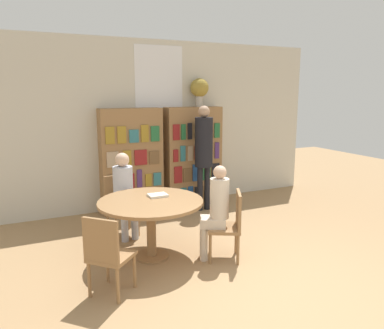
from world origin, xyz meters
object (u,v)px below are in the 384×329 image
(flower_vase, at_px, (199,89))
(librarian_standing, at_px, (204,147))
(bookshelf_right, at_px, (193,156))
(chair_far_side, at_px, (230,222))
(bookshelf_left, at_px, (132,161))
(chair_left_side, at_px, (120,202))
(reading_table, at_px, (151,209))
(chair_near_camera, at_px, (107,252))
(seated_reader_right, at_px, (216,208))
(seated_reader_left, at_px, (124,190))

(flower_vase, height_order, librarian_standing, flower_vase)
(flower_vase, bearing_deg, bookshelf_right, -177.81)
(chair_far_side, bearing_deg, bookshelf_left, 40.42)
(chair_left_side, distance_m, chair_far_side, 1.78)
(reading_table, height_order, chair_left_side, chair_left_side)
(flower_vase, bearing_deg, reading_table, -129.98)
(flower_vase, distance_m, reading_table, 2.99)
(reading_table, bearing_deg, chair_far_side, -27.79)
(chair_left_side, bearing_deg, bookshelf_right, -157.64)
(bookshelf_left, relative_size, chair_near_camera, 2.07)
(seated_reader_right, bearing_deg, chair_far_side, -90.00)
(flower_vase, xyz_separation_m, chair_left_side, (-1.81, -0.99, -1.66))
(bookshelf_right, xyz_separation_m, librarian_standing, (-0.03, -0.50, 0.25))
(chair_left_side, bearing_deg, bookshelf_left, -124.04)
(bookshelf_right, bearing_deg, bookshelf_left, 180.00)
(seated_reader_left, xyz_separation_m, librarian_standing, (1.62, 0.66, 0.44))
(chair_left_side, bearing_deg, chair_near_camera, 63.00)
(bookshelf_left, height_order, librarian_standing, librarian_standing)
(bookshelf_left, height_order, chair_far_side, bookshelf_left)
(bookshelf_left, xyz_separation_m, seated_reader_left, (-0.45, -1.16, -0.19))
(bookshelf_left, bearing_deg, bookshelf_right, -0.00)
(bookshelf_left, distance_m, chair_far_side, 2.54)
(flower_vase, bearing_deg, chair_near_camera, -131.59)
(chair_far_side, height_order, seated_reader_right, seated_reader_right)
(chair_near_camera, relative_size, seated_reader_right, 0.72)
(chair_far_side, bearing_deg, seated_reader_right, 90.00)
(chair_near_camera, relative_size, chair_far_side, 1.00)
(chair_left_side, height_order, chair_far_side, same)
(flower_vase, xyz_separation_m, seated_reader_right, (-0.94, -2.36, -1.48))
(seated_reader_right, bearing_deg, flower_vase, 6.03)
(reading_table, bearing_deg, flower_vase, 50.02)
(chair_near_camera, relative_size, seated_reader_left, 0.70)
(bookshelf_left, height_order, chair_near_camera, bookshelf_left)
(chair_near_camera, height_order, chair_far_side, same)
(chair_near_camera, bearing_deg, chair_far_side, 54.00)
(bookshelf_left, relative_size, librarian_standing, 0.98)
(librarian_standing, bearing_deg, seated_reader_left, -157.75)
(bookshelf_left, xyz_separation_m, librarian_standing, (1.16, -0.50, 0.25))
(chair_left_side, xyz_separation_m, librarian_standing, (1.64, 0.49, 0.67))
(reading_table, distance_m, chair_left_side, 1.01)
(reading_table, bearing_deg, librarian_standing, 44.55)
(bookshelf_right, distance_m, flower_vase, 1.25)
(chair_far_side, bearing_deg, reading_table, 90.00)
(flower_vase, xyz_separation_m, chair_far_side, (-0.78, -2.45, -1.66))
(bookshelf_left, bearing_deg, chair_left_side, -115.82)
(bookshelf_left, height_order, bookshelf_right, same)
(chair_left_side, height_order, seated_reader_left, seated_reader_left)
(chair_near_camera, distance_m, seated_reader_left, 1.64)
(bookshelf_left, bearing_deg, seated_reader_right, -80.76)
(reading_table, distance_m, chair_far_side, 1.01)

